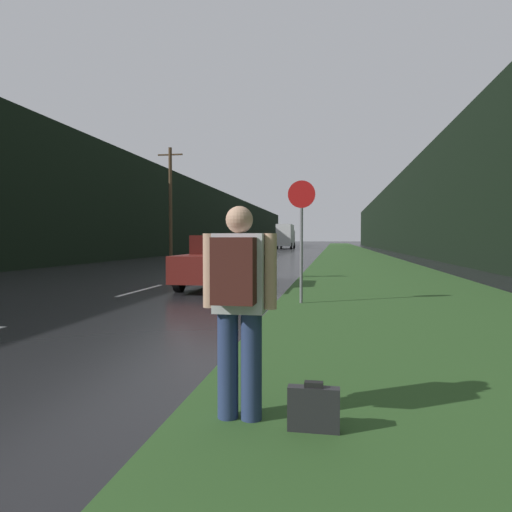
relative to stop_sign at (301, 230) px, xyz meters
The scene contains 13 objects.
grass_verge 29.32m from the stop_sign, 85.27° to the left, with size 6.00×240.00×0.02m, color #2D5123.
lane_stripe_c 5.36m from the stop_sign, 157.15° to the left, with size 0.12×3.00×0.01m, color silver.
lane_stripe_d 10.27m from the stop_sign, 117.63° to the left, with size 0.12×3.00×0.01m, color silver.
lane_stripe_e 16.74m from the stop_sign, 106.40° to the left, with size 0.12×3.00×0.01m, color silver.
lane_stripe_f 23.52m from the stop_sign, 101.56° to the left, with size 0.12×3.00×0.01m, color silver.
treeline_far_side 41.95m from the stop_sign, 110.72° to the left, with size 2.00×140.00×7.73m, color black.
treeline_near_side 40.15m from the stop_sign, 77.88° to the left, with size 2.00×140.00×8.30m, color black.
utility_pole_far 23.32m from the stop_sign, 117.47° to the left, with size 1.80×0.24×7.90m.
stop_sign is the anchor object (origin of this frame).
hitchhiker_with_backpack 6.78m from the stop_sign, 90.13° to the right, with size 0.60×0.41×1.72m.
suitcase 7.03m from the stop_sign, 85.15° to the right, with size 0.39×0.10×0.39m.
car_passing_near 4.27m from the stop_sign, 129.24° to the left, with size 1.87×4.69×1.57m.
delivery_truck 61.38m from the stop_sign, 96.32° to the left, with size 2.40×8.19×3.72m.
Camera 1 is at (5.43, 0.58, 1.46)m, focal length 32.00 mm.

